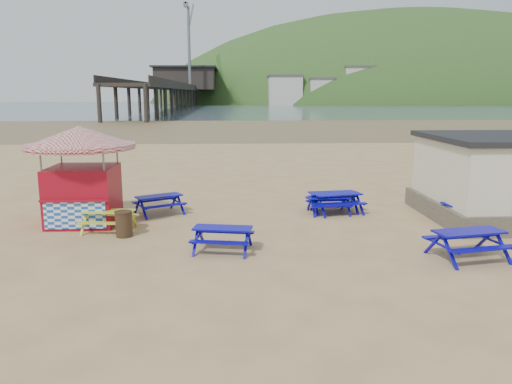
{
  "coord_description": "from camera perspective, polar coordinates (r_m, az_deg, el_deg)",
  "views": [
    {
      "loc": [
        -0.67,
        -16.98,
        4.68
      ],
      "look_at": [
        0.25,
        1.5,
        1.0
      ],
      "focal_mm": 35.0,
      "sensor_mm": 36.0,
      "label": 1
    }
  ],
  "objects": [
    {
      "name": "picnic_table_blue_a",
      "position": [
        19.97,
        -11.0,
        -1.42
      ],
      "size": [
        2.23,
        2.1,
        0.74
      ],
      "rotation": [
        0.0,
        0.0,
        0.5
      ],
      "color": "#000499",
      "rests_on": "ground"
    },
    {
      "name": "headland_town",
      "position": [
        263.2,
        17.46,
        7.55
      ],
      "size": [
        264.0,
        144.0,
        108.0
      ],
      "color": "#2D4C1E",
      "rests_on": "ground"
    },
    {
      "name": "picnic_table_yellow",
      "position": [
        17.91,
        -16.44,
        -3.17
      ],
      "size": [
        1.86,
        1.57,
        0.72
      ],
      "rotation": [
        0.0,
        0.0,
        -0.11
      ],
      "color": "gold",
      "rests_on": "ground"
    },
    {
      "name": "picnic_table_blue_g",
      "position": [
        20.23,
        8.75,
        -1.12
      ],
      "size": [
        2.04,
        1.72,
        0.79
      ],
      "rotation": [
        0.0,
        0.0,
        0.12
      ],
      "color": "#000499",
      "rests_on": "ground"
    },
    {
      "name": "ice_cream_kiosk",
      "position": [
        18.92,
        -19.32,
        3.18
      ],
      "size": [
        3.97,
        3.97,
        3.54
      ],
      "rotation": [
        0.0,
        0.0,
        0.0
      ],
      "color": "maroon",
      "rests_on": "ground"
    },
    {
      "name": "picnic_table_blue_c",
      "position": [
        20.04,
        9.26,
        -1.25
      ],
      "size": [
        2.16,
        1.88,
        0.78
      ],
      "rotation": [
        0.0,
        0.0,
        0.22
      ],
      "color": "#000499",
      "rests_on": "ground"
    },
    {
      "name": "litter_bin",
      "position": [
        17.07,
        -14.87,
        -3.53
      ],
      "size": [
        0.59,
        0.59,
        0.86
      ],
      "color": "#3C2F1B",
      "rests_on": "ground"
    },
    {
      "name": "picnic_table_blue_f",
      "position": [
        19.56,
        23.2,
        -2.29
      ],
      "size": [
        2.19,
        1.88,
        0.81
      ],
      "rotation": [
        0.0,
        0.0,
        0.18
      ],
      "color": "#000499",
      "rests_on": "ground"
    },
    {
      "name": "wet_sand",
      "position": [
        72.13,
        -2.34,
        7.52
      ],
      "size": [
        400.0,
        400.0,
        0.0
      ],
      "primitive_type": "plane",
      "color": "olive",
      "rests_on": "ground"
    },
    {
      "name": "ground",
      "position": [
        17.63,
        -0.57,
        -4.15
      ],
      "size": [
        400.0,
        400.0,
        0.0
      ],
      "primitive_type": "plane",
      "color": "tan",
      "rests_on": "ground"
    },
    {
      "name": "sea",
      "position": [
        187.04,
        -2.69,
        9.8
      ],
      "size": [
        400.0,
        400.0,
        0.0
      ],
      "primitive_type": "plane",
      "color": "#465764",
      "rests_on": "ground"
    },
    {
      "name": "picnic_table_blue_b",
      "position": [
        19.88,
        8.32,
        -1.48
      ],
      "size": [
        1.69,
        1.39,
        0.68
      ],
      "rotation": [
        0.0,
        0.0,
        0.06
      ],
      "color": "#000499",
      "rests_on": "ground"
    },
    {
      "name": "picnic_table_blue_e",
      "position": [
        15.57,
        23.07,
        -5.57
      ],
      "size": [
        2.26,
        1.95,
        0.83
      ],
      "rotation": [
        0.0,
        0.0,
        0.19
      ],
      "color": "#000499",
      "rests_on": "ground"
    },
    {
      "name": "pier",
      "position": [
        195.98,
        -8.09,
        11.36
      ],
      "size": [
        24.0,
        220.0,
        39.29
      ],
      "color": "black",
      "rests_on": "ground"
    },
    {
      "name": "picnic_table_blue_d",
      "position": [
        15.09,
        -3.81,
        -5.38
      ],
      "size": [
        1.97,
        1.7,
        0.73
      ],
      "rotation": [
        0.0,
        0.0,
        -0.18
      ],
      "color": "#000499",
      "rests_on": "ground"
    }
  ]
}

